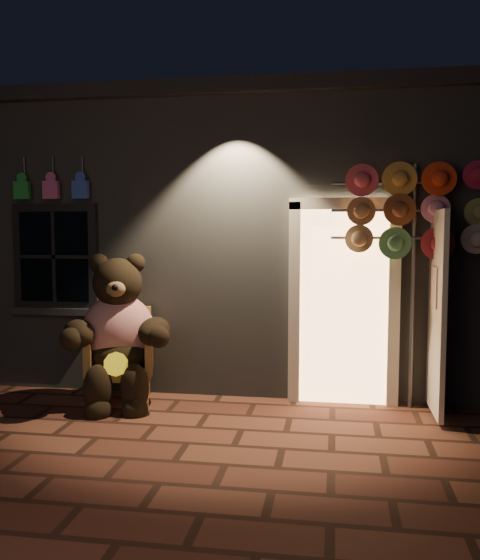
# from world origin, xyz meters

# --- Properties ---
(ground) EXTENTS (60.00, 60.00, 0.00)m
(ground) POSITION_xyz_m (0.00, 0.00, 0.00)
(ground) COLOR brown
(ground) RESTS_ON ground
(shop_building) EXTENTS (7.30, 5.95, 3.51)m
(shop_building) POSITION_xyz_m (0.00, 3.99, 1.74)
(shop_building) COLOR slate
(shop_building) RESTS_ON ground
(wicker_armchair) EXTENTS (0.83, 0.79, 1.00)m
(wicker_armchair) POSITION_xyz_m (-1.02, 1.13, 0.50)
(wicker_armchair) COLOR #A4853F
(wicker_armchair) RESTS_ON ground
(teddy_bear) EXTENTS (1.18, 1.07, 1.69)m
(teddy_bear) POSITION_xyz_m (-1.00, 1.00, 0.76)
(teddy_bear) COLOR #A91214
(teddy_bear) RESTS_ON ground
(hat_rack) EXTENTS (1.57, 0.22, 2.54)m
(hat_rack) POSITION_xyz_m (2.05, 1.28, 2.03)
(hat_rack) COLOR #59595E
(hat_rack) RESTS_ON ground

